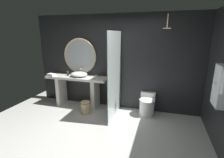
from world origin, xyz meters
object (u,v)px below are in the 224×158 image
object	(u,v)px
folded_hand_towel	(51,75)
rain_shower_head	(167,27)
tumbler_cup	(96,76)
soap_dispenser	(68,74)
vessel_sink	(79,74)
hanging_bathrobe	(220,84)
waste_bin	(86,107)
round_wall_mirror	(80,56)
toilet	(147,104)

from	to	relation	value
folded_hand_towel	rain_shower_head	bearing A→B (deg)	0.81
tumbler_cup	soap_dispenser	distance (m)	0.88
tumbler_cup	soap_dispenser	size ratio (longest dim) A/B	0.63
tumbler_cup	vessel_sink	bearing A→B (deg)	-178.01
soap_dispenser	folded_hand_towel	xyz separation A→B (m)	(-0.45, -0.15, -0.02)
vessel_sink	hanging_bathrobe	distance (m)	3.39
vessel_sink	soap_dispenser	world-z (taller)	vessel_sink
tumbler_cup	folded_hand_towel	xyz separation A→B (m)	(-1.33, -0.16, -0.01)
hanging_bathrobe	waste_bin	distance (m)	3.11
hanging_bathrobe	folded_hand_towel	world-z (taller)	hanging_bathrobe
soap_dispenser	hanging_bathrobe	world-z (taller)	hanging_bathrobe
vessel_sink	soap_dispenser	xyz separation A→B (m)	(-0.36, 0.00, -0.01)
rain_shower_head	hanging_bathrobe	world-z (taller)	rain_shower_head
round_wall_mirror	rain_shower_head	bearing A→B (deg)	-8.26
round_wall_mirror	waste_bin	bearing A→B (deg)	-56.02
rain_shower_head	waste_bin	world-z (taller)	rain_shower_head
tumbler_cup	round_wall_mirror	xyz separation A→B (m)	(-0.59, 0.22, 0.51)
rain_shower_head	toilet	distance (m)	2.00
vessel_sink	tumbler_cup	size ratio (longest dim) A/B	6.14
vessel_sink	waste_bin	bearing A→B (deg)	-47.78
tumbler_cup	hanging_bathrobe	world-z (taller)	hanging_bathrobe
soap_dispenser	folded_hand_towel	distance (m)	0.48
round_wall_mirror	folded_hand_towel	world-z (taller)	round_wall_mirror
vessel_sink	waste_bin	world-z (taller)	vessel_sink
vessel_sink	folded_hand_towel	distance (m)	0.82
folded_hand_towel	soap_dispenser	bearing A→B (deg)	18.13
waste_bin	folded_hand_towel	distance (m)	1.41
tumbler_cup	hanging_bathrobe	bearing A→B (deg)	-21.98
vessel_sink	toilet	bearing A→B (deg)	1.47
hanging_bathrobe	soap_dispenser	bearing A→B (deg)	163.32
vessel_sink	waste_bin	xyz separation A→B (m)	(0.36, -0.40, -0.78)
waste_bin	folded_hand_towel	size ratio (longest dim) A/B	1.61
toilet	folded_hand_towel	bearing A→B (deg)	-175.94
toilet	folded_hand_towel	world-z (taller)	folded_hand_towel
folded_hand_towel	toilet	bearing A→B (deg)	4.06
rain_shower_head	waste_bin	bearing A→B (deg)	-171.12
soap_dispenser	folded_hand_towel	size ratio (longest dim) A/B	0.56
vessel_sink	hanging_bathrobe	size ratio (longest dim) A/B	0.63
toilet	tumbler_cup	bearing A→B (deg)	-178.72
toilet	rain_shower_head	bearing A→B (deg)	-23.70
tumbler_cup	round_wall_mirror	size ratio (longest dim) A/B	0.08
folded_hand_towel	round_wall_mirror	bearing A→B (deg)	27.57
round_wall_mirror	tumbler_cup	bearing A→B (deg)	-20.55
rain_shower_head	hanging_bathrobe	distance (m)	1.65
waste_bin	soap_dispenser	bearing A→B (deg)	150.67
waste_bin	round_wall_mirror	bearing A→B (deg)	123.98
rain_shower_head	folded_hand_towel	distance (m)	3.36
tumbler_cup	rain_shower_head	distance (m)	2.19
soap_dispenser	waste_bin	distance (m)	1.13
round_wall_mirror	vessel_sink	bearing A→B (deg)	-74.11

